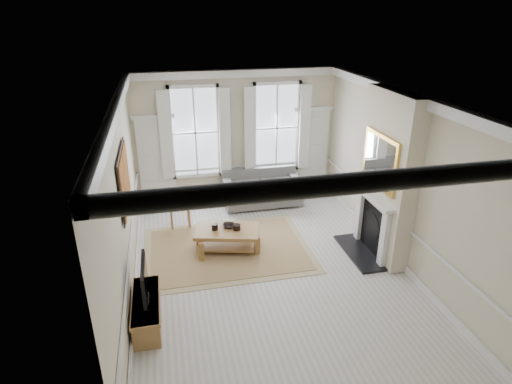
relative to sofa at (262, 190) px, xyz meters
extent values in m
plane|color=#B7B5AD|center=(-0.56, -3.11, -0.37)|extent=(7.20, 7.20, 0.00)
plane|color=white|center=(-0.56, -3.11, 3.03)|extent=(7.20, 7.20, 0.00)
plane|color=beige|center=(-0.56, 0.49, 1.33)|extent=(5.20, 0.00, 5.20)
plane|color=beige|center=(-3.16, -3.11, 1.33)|extent=(0.00, 7.20, 7.20)
plane|color=beige|center=(2.04, -3.11, 1.33)|extent=(0.00, 7.20, 7.20)
cube|color=silver|center=(-2.61, 0.45, 0.78)|extent=(0.90, 0.08, 2.30)
cube|color=silver|center=(1.49, 0.45, 0.78)|extent=(0.90, 0.08, 2.30)
cube|color=#BC7620|center=(-3.12, -2.81, 1.68)|extent=(0.05, 1.66, 1.06)
cube|color=beige|center=(1.87, -2.91, 1.33)|extent=(0.35, 1.70, 3.38)
cube|color=black|center=(1.44, -2.91, -0.34)|extent=(0.55, 1.50, 0.05)
cube|color=silver|center=(1.64, -3.46, 0.21)|extent=(0.10, 0.18, 1.15)
cube|color=silver|center=(1.64, -2.36, 0.21)|extent=(0.10, 0.18, 1.15)
cube|color=silver|center=(1.59, -2.91, 0.93)|extent=(0.20, 1.45, 0.06)
cube|color=black|center=(1.69, -2.91, 0.18)|extent=(0.02, 0.92, 1.00)
cube|color=gold|center=(1.65, -2.91, 1.68)|extent=(0.06, 1.26, 1.06)
cube|color=#5A5A58|center=(0.00, -0.06, -0.08)|extent=(1.98, 0.96, 0.45)
cube|color=#5A5A58|center=(0.00, 0.32, 0.30)|extent=(1.98, 0.20, 0.44)
cube|color=#5A5A58|center=(-0.89, -0.06, 0.18)|extent=(0.20, 0.96, 0.30)
cube|color=#5A5A58|center=(0.89, -0.06, 0.18)|extent=(0.20, 0.96, 0.30)
cylinder|color=brown|center=(-0.87, -0.42, -0.33)|extent=(0.06, 0.06, 0.08)
cylinder|color=brown|center=(0.87, 0.30, -0.33)|extent=(0.06, 0.06, 0.08)
cube|color=brown|center=(-2.17, -0.80, 0.19)|extent=(0.60, 0.60, 0.06)
cube|color=brown|center=(-2.36, -0.99, -0.11)|extent=(0.05, 0.05, 0.53)
cube|color=brown|center=(-1.98, -0.99, -0.11)|extent=(0.05, 0.05, 0.53)
cube|color=brown|center=(-2.36, -0.61, -0.11)|extent=(0.05, 0.05, 0.53)
cube|color=brown|center=(-1.98, -0.61, -0.11)|extent=(0.05, 0.05, 0.53)
cube|color=tan|center=(-1.26, -2.17, -0.36)|extent=(3.50, 2.60, 0.02)
cube|color=brown|center=(-1.26, -2.17, 0.09)|extent=(1.48, 1.08, 0.08)
cube|color=brown|center=(-1.82, -2.45, -0.16)|extent=(0.10, 0.10, 0.42)
cube|color=brown|center=(-0.69, -2.45, -0.16)|extent=(0.10, 0.10, 0.42)
cube|color=brown|center=(-1.82, -1.88, -0.16)|extent=(0.10, 0.10, 0.42)
cube|color=brown|center=(-0.69, -1.88, -0.16)|extent=(0.10, 0.10, 0.42)
cylinder|color=black|center=(-1.51, -2.12, 0.19)|extent=(0.14, 0.14, 0.14)
cylinder|color=black|center=(-1.06, -2.22, 0.18)|extent=(0.16, 0.16, 0.11)
imported|color=black|center=(-1.21, -2.07, 0.16)|extent=(0.31, 0.31, 0.06)
cube|color=brown|center=(-2.90, -4.14, -0.14)|extent=(0.41, 1.29, 0.46)
cube|color=black|center=(-2.88, -4.14, 0.11)|extent=(0.08, 0.30, 0.03)
cube|color=black|center=(-2.88, -4.14, 0.50)|extent=(0.05, 0.90, 0.55)
cube|color=black|center=(-2.85, -4.14, 0.50)|extent=(0.01, 0.83, 0.49)
camera|label=1|loc=(-2.38, -10.01, 4.44)|focal=30.00mm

